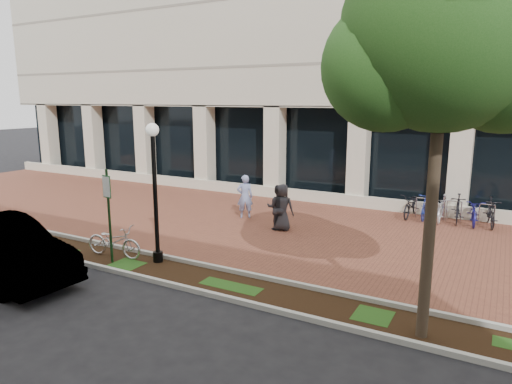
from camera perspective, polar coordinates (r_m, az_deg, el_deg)
The scene contains 15 objects.
ground at distance 16.68m, azimuth 0.93°, elevation -4.20°, with size 120.00×120.00×0.00m, color black.
brick_plaza at distance 16.68m, azimuth 0.93°, elevation -4.19°, with size 40.00×9.00×0.01m, color brown.
planting_strip at distance 12.52m, azimuth -10.56°, elevation -9.83°, with size 40.00×1.50×0.01m, color black.
curb_plaza_side at distance 13.05m, azimuth -8.47°, elevation -8.61°, with size 40.00×0.12×0.12m, color #B4B3A9.
curb_street_side at distance 11.97m, azimuth -12.88°, elevation -10.66°, with size 40.00×0.12×0.12m, color #B4B3A9.
parking_sign at distance 13.15m, azimuth -17.99°, elevation -1.54°, with size 0.34×0.07×2.67m.
lamppost at distance 12.78m, azimuth -12.54°, elevation 0.84°, with size 0.36×0.36×3.90m.
street_tree at distance 8.81m, azimuth 22.90°, elevation 16.94°, with size 4.29×3.57×7.50m.
locked_bicycle at distance 13.93m, azimuth -17.32°, elevation -5.89°, with size 0.64×1.83×0.96m, color silver.
pedestrian_left at distance 17.53m, azimuth -1.39°, elevation -0.57°, with size 0.62×0.41×1.69m, color #8492C6.
pedestrian_mid at distance 15.99m, azimuth 2.73°, elevation -1.94°, with size 0.78×0.61×1.60m, color #25252A.
pedestrian_right at distance 15.92m, azimuth 3.29°, elevation -1.92°, with size 0.81×0.52×1.65m, color #29282E.
bollard at distance 18.72m, azimuth 22.44°, elevation -1.71°, with size 0.12×0.12×1.02m.
bike_rack_cluster at distance 18.56m, azimuth 23.00°, elevation -1.93°, with size 3.54×1.86×1.05m.
sedan_near_curb at distance 13.32m, azimuth -29.26°, elevation -6.33°, with size 1.65×4.72×1.55m, color #A8A8AD.
Camera 1 is at (7.50, -14.19, 4.53)m, focal length 32.00 mm.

